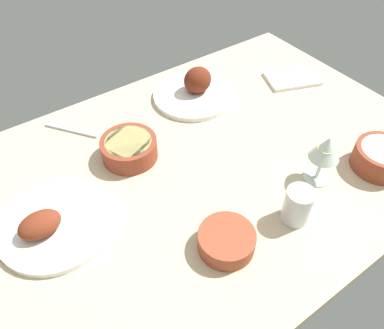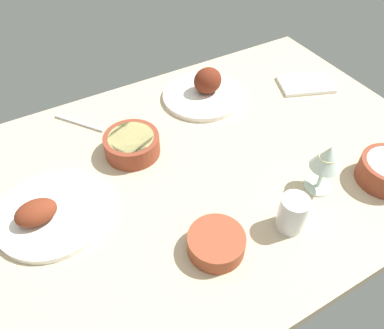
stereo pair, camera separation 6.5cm
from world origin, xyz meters
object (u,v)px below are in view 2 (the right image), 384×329
water_tumbler (292,213)px  folded_napkin (306,84)px  bowl_onions (216,243)px  wine_glass (327,159)px  plate_near_viewer (49,212)px  fork_loose (79,123)px  plate_far_side (204,90)px  bowl_potatoes (132,144)px

water_tumbler → folded_napkin: water_tumbler is taller
bowl_onions → wine_glass: size_ratio=0.91×
bowl_onions → water_tumbler: 18.51cm
plate_near_viewer → fork_loose: plate_near_viewer is taller
plate_far_side → fork_loose: size_ratio=1.49×
fork_loose → bowl_onions: bearing=-23.6°
bowl_potatoes → folded_napkin: bowl_potatoes is taller
plate_far_side → water_tumbler: plate_far_side is taller
plate_far_side → folded_napkin: bearing=161.0°
plate_near_viewer → bowl_onions: (-29.43, 26.89, 1.00)cm
bowl_potatoes → wine_glass: wine_glass is taller
bowl_onions → water_tumbler: water_tumbler is taller
water_tumbler → bowl_onions: bearing=-9.7°
bowl_potatoes → bowl_onions: (-3.65, 37.44, -0.64)cm
plate_near_viewer → water_tumbler: bearing=147.8°
plate_near_viewer → bowl_potatoes: bearing=-157.7°
bowl_potatoes → plate_near_viewer: bearing=22.3°
bowl_onions → wine_glass: wine_glass is taller
plate_far_side → bowl_potatoes: plate_far_side is taller
wine_glass → plate_near_viewer: bearing=-21.6°
folded_napkin → water_tumbler: bearing=44.8°
water_tumbler → fork_loose: (31.03, -59.76, -4.21)cm
plate_near_viewer → folded_napkin: bearing=-172.6°
bowl_onions → folded_napkin: 71.35cm
plate_far_side → folded_napkin: plate_far_side is taller
plate_far_side → fork_loose: 40.37cm
plate_near_viewer → bowl_potatoes: size_ratio=1.77×
bowl_potatoes → water_tumbler: bearing=118.2°
folded_napkin → fork_loose: size_ratio=1.01×
water_tumbler → fork_loose: water_tumbler is taller
bowl_potatoes → fork_loose: 21.51cm
bowl_potatoes → water_tumbler: 46.04cm
bowl_onions → wine_glass: 33.14cm
folded_napkin → fork_loose: 75.17cm
water_tumbler → bowl_potatoes: bearing=-61.8°
plate_far_side → wine_glass: bearing=96.4°
bowl_potatoes → bowl_onions: bowl_potatoes is taller
plate_near_viewer → plate_far_side: (-56.27, -23.04, 1.07)cm
plate_far_side → bowl_potatoes: bearing=22.3°
bowl_onions → fork_loose: bowl_onions is taller
plate_far_side → wine_glass: size_ratio=1.82×
plate_far_side → water_tumbler: (8.72, 53.03, 2.04)cm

